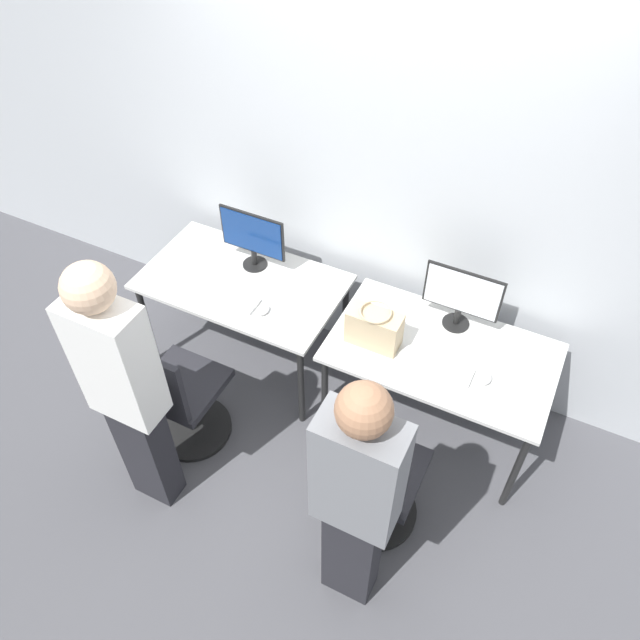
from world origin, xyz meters
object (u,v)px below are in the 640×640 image
office_chair_left (179,399)px  office_chair_right (375,485)px  monitor_left (252,237)px  person_right (356,498)px  person_left (125,388)px  keyboard_right (435,365)px  monitor_right (462,296)px  keyboard_left (226,297)px  handbag (374,328)px  mouse_left (264,310)px  mouse_right (486,378)px

office_chair_left → office_chair_right: 1.24m
monitor_left → person_right: person_right is taller
person_left → keyboard_right: size_ratio=4.19×
monitor_right → keyboard_left: bearing=-162.6°
keyboard_left → handbag: size_ratio=1.37×
mouse_left → person_right: 1.38m
office_chair_left → office_chair_right: (1.24, -0.00, 0.00)m
mouse_left → office_chair_left: (-0.27, -0.56, -0.35)m
keyboard_left → handbag: bearing=4.0°
person_left → mouse_right: (1.52, 1.01, -0.21)m
office_chair_right → monitor_left: bearing=143.5°
handbag → office_chair_left: bearing=-145.9°
keyboard_left → mouse_right: 1.57m
monitor_right → office_chair_right: monitor_right is taller
mouse_right → office_chair_right: office_chair_right is taller
keyboard_left → person_right: size_ratio=0.25×
keyboard_right → person_right: bearing=-91.9°
mouse_right → handbag: bearing=-178.9°
office_chair_left → person_right: bearing=-16.2°
keyboard_left → person_left: size_ratio=0.24×
monitor_right → keyboard_right: 0.42m
office_chair_right → person_right: 0.63m
keyboard_right → office_chair_right: 0.71m
office_chair_right → keyboard_right: bearing=83.6°
mouse_left → person_left: bearing=-102.9°
monitor_left → mouse_right: monitor_left is taller
mouse_left → mouse_right: size_ratio=1.00×
monitor_right → office_chair_right: (-0.07, -0.98, -0.55)m
monitor_left → person_right: size_ratio=0.27×
mouse_right → office_chair_right: size_ratio=0.10×
keyboard_left → handbag: handbag is taller
monitor_right → keyboard_right: size_ratio=1.06×
person_left → handbag: (0.88, 1.00, -0.11)m
office_chair_left → person_left: size_ratio=0.54×
office_chair_left → person_left: bearing=-81.4°
handbag → mouse_left: bearing=-174.1°
monitor_right → office_chair_left: bearing=-143.2°
mouse_left → office_chair_right: size_ratio=0.10×
mouse_right → keyboard_right: bearing=-173.8°
mouse_right → handbag: (-0.64, -0.01, 0.10)m
keyboard_left → mouse_left: 0.26m
office_chair_left → person_left: person_left is taller
office_chair_left → handbag: (0.93, 0.63, 0.45)m
office_chair_left → person_right: size_ratio=0.56×
office_chair_left → mouse_right: bearing=22.3°
keyboard_left → mouse_right: size_ratio=4.55×
monitor_right → handbag: (-0.37, -0.34, -0.11)m
monitor_left → keyboard_right: size_ratio=1.06×
monitor_left → mouse_left: size_ratio=4.84×
person_left → mouse_left: bearing=77.1°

